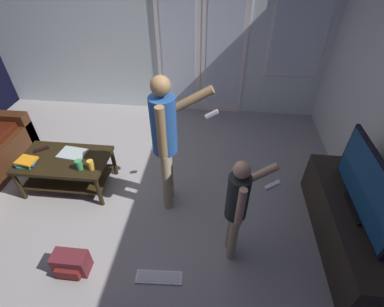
# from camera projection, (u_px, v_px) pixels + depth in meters

# --- Properties ---
(ground_plane) EXTENTS (5.51, 4.70, 0.02)m
(ground_plane) POSITION_uv_depth(u_px,v_px,m) (125.00, 203.00, 3.35)
(ground_plane) COLOR gray
(wall_back_with_doors) EXTENTS (5.51, 0.09, 2.86)m
(wall_back_with_doors) POSITION_uv_depth(u_px,v_px,m) (162.00, 27.00, 4.22)
(wall_back_with_doors) COLOR silver
(wall_back_with_doors) RESTS_ON ground_plane
(coffee_table) EXTENTS (1.05, 0.60, 0.45)m
(coffee_table) POSITION_uv_depth(u_px,v_px,m) (66.00, 166.00, 3.35)
(coffee_table) COLOR black
(coffee_table) RESTS_ON ground_plane
(tv_stand) EXTENTS (0.44, 1.63, 0.49)m
(tv_stand) POSITION_uv_depth(u_px,v_px,m) (345.00, 226.00, 2.78)
(tv_stand) COLOR black
(tv_stand) RESTS_ON ground_plane
(flat_screen_tv) EXTENTS (0.08, 1.10, 0.62)m
(flat_screen_tv) POSITION_uv_depth(u_px,v_px,m) (367.00, 187.00, 2.43)
(flat_screen_tv) COLOR black
(flat_screen_tv) RESTS_ON tv_stand
(person_adult) EXTENTS (0.65, 0.47, 1.60)m
(person_adult) POSITION_uv_depth(u_px,v_px,m) (166.00, 136.00, 2.76)
(person_adult) COLOR tan
(person_adult) RESTS_ON ground_plane
(person_child) EXTENTS (0.48, 0.37, 1.20)m
(person_child) POSITION_uv_depth(u_px,v_px,m) (238.00, 205.00, 2.39)
(person_child) COLOR tan
(person_child) RESTS_ON ground_plane
(backpack) EXTENTS (0.32, 0.21, 0.24)m
(backpack) POSITION_uv_depth(u_px,v_px,m) (71.00, 263.00, 2.61)
(backpack) COLOR maroon
(backpack) RESTS_ON ground_plane
(loose_keyboard) EXTENTS (0.45, 0.15, 0.02)m
(loose_keyboard) POSITION_uv_depth(u_px,v_px,m) (159.00, 277.00, 2.62)
(loose_keyboard) COLOR white
(loose_keyboard) RESTS_ON ground_plane
(laptop_closed) EXTENTS (0.34, 0.26, 0.03)m
(laptop_closed) POSITION_uv_depth(u_px,v_px,m) (72.00, 154.00, 3.32)
(laptop_closed) COLOR #AEBBB3
(laptop_closed) RESTS_ON coffee_table
(cup_near_edge) EXTENTS (0.07, 0.07, 0.12)m
(cup_near_edge) POSITION_uv_depth(u_px,v_px,m) (91.00, 165.00, 3.10)
(cup_near_edge) COLOR gold
(cup_near_edge) RESTS_ON coffee_table
(cup_by_laptop) EXTENTS (0.08, 0.08, 0.12)m
(cup_by_laptop) POSITION_uv_depth(u_px,v_px,m) (79.00, 165.00, 3.10)
(cup_by_laptop) COLOR #359451
(cup_by_laptop) RESTS_ON coffee_table
(tv_remote_black) EXTENTS (0.16, 0.15, 0.02)m
(tv_remote_black) POSITION_uv_depth(u_px,v_px,m) (42.00, 149.00, 3.39)
(tv_remote_black) COLOR black
(tv_remote_black) RESTS_ON coffee_table
(book_stack) EXTENTS (0.23, 0.19, 0.08)m
(book_stack) POSITION_uv_depth(u_px,v_px,m) (26.00, 162.00, 3.17)
(book_stack) COLOR #2E944E
(book_stack) RESTS_ON coffee_table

